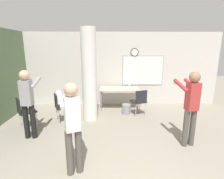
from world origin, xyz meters
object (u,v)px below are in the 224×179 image
folding_table (119,90)px  person_playing_side (191,103)px  chair_by_left_wall (24,110)px  person_watching_back (28,99)px  bottle_on_table (129,86)px  chair_near_pillar (61,105)px  chair_table_right (139,100)px  person_playing_front (72,122)px

folding_table → person_playing_side: 2.99m
folding_table → chair_by_left_wall: chair_by_left_wall is taller
chair_by_left_wall → person_watching_back: bearing=-54.9°
bottle_on_table → chair_by_left_wall: (-3.14, -1.59, -0.35)m
chair_near_pillar → person_watching_back: size_ratio=0.51×
person_watching_back → chair_near_pillar: bearing=63.6°
chair_table_right → person_playing_front: 3.28m
bottle_on_table → chair_near_pillar: bearing=-151.8°
person_playing_front → folding_table: bearing=73.9°
bottle_on_table → chair_by_left_wall: bottle_on_table is taller
chair_table_right → person_playing_front: (-1.64, -2.80, 0.47)m
person_watching_back → person_playing_front: size_ratio=1.03×
person_watching_back → chair_by_left_wall: bearing=125.1°
chair_near_pillar → person_playing_side: (3.30, -1.42, 0.50)m
chair_table_right → person_watching_back: size_ratio=0.51×
bottle_on_table → person_watching_back: size_ratio=0.15×
folding_table → person_watching_back: size_ratio=0.84×
chair_table_right → bottle_on_table: bearing=111.1°
folding_table → person_watching_back: 3.22m
bottle_on_table → chair_near_pillar: bottle_on_table is taller
bottle_on_table → person_playing_side: bearing=-67.5°
person_playing_side → folding_table: bearing=119.1°
chair_by_left_wall → folding_table: bearing=29.7°
folding_table → person_playing_side: (1.45, -2.60, 0.31)m
chair_by_left_wall → person_watching_back: 0.89m
chair_by_left_wall → bottle_on_table: bearing=26.8°
chair_near_pillar → person_playing_front: size_ratio=0.52×
bottle_on_table → chair_near_pillar: 2.54m
person_watching_back → person_playing_front: person_watching_back is taller
chair_near_pillar → person_playing_front: 2.50m
bottle_on_table → chair_by_left_wall: bearing=-153.2°
chair_table_right → person_playing_front: bearing=-120.4°
folding_table → chair_by_left_wall: size_ratio=1.66×
folding_table → chair_near_pillar: size_ratio=1.66×
chair_by_left_wall → person_playing_front: size_ratio=0.52×
bottle_on_table → chair_table_right: (0.27, -0.69, -0.35)m
person_playing_side → person_watching_back: 3.82m
chair_by_left_wall → chair_table_right: 3.52m
bottle_on_table → chair_table_right: size_ratio=0.30×
person_playing_side → chair_table_right: bearing=113.0°
folding_table → chair_by_left_wall: 3.20m
folding_table → bottle_on_table: (0.37, 0.01, 0.16)m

